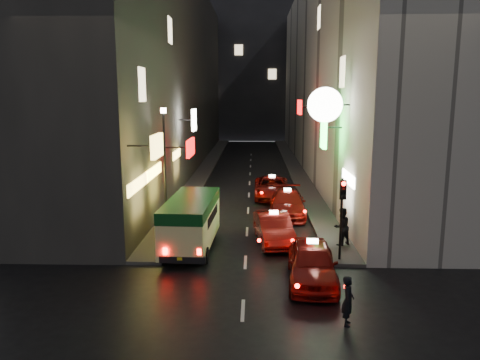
# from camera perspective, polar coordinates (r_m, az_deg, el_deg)

# --- Properties ---
(building_left) EXTENTS (7.69, 52.00, 18.00)m
(building_left) POSITION_cam_1_polar(r_m,az_deg,el_deg) (45.25, -9.12, 12.76)
(building_left) COLOR #393734
(building_left) RESTS_ON ground
(building_right) EXTENTS (8.05, 52.00, 18.00)m
(building_right) POSITION_cam_1_polar(r_m,az_deg,el_deg) (45.13, 11.78, 12.68)
(building_right) COLOR #B2ACA3
(building_right) RESTS_ON ground
(building_far) EXTENTS (30.00, 10.00, 22.00)m
(building_far) POSITION_cam_1_polar(r_m,az_deg,el_deg) (76.54, 1.51, 13.37)
(building_far) COLOR #313136
(building_far) RESTS_ON ground
(sidewalk_left) EXTENTS (1.50, 52.00, 0.15)m
(sidewalk_left) POSITION_cam_1_polar(r_m,az_deg,el_deg) (45.22, -4.12, 1.52)
(sidewalk_left) COLOR #403D3B
(sidewalk_left) RESTS_ON ground
(sidewalk_right) EXTENTS (1.50, 52.00, 0.15)m
(sidewalk_right) POSITION_cam_1_polar(r_m,az_deg,el_deg) (45.15, 6.67, 1.46)
(sidewalk_right) COLOR #403D3B
(sidewalk_right) RESTS_ON ground
(minibus) EXTENTS (2.20, 5.64, 2.39)m
(minibus) POSITION_cam_1_polar(r_m,az_deg,el_deg) (21.49, -5.98, -4.58)
(minibus) COLOR #F7F69A
(minibus) RESTS_ON ground
(taxi_near) EXTENTS (2.65, 5.76, 1.96)m
(taxi_near) POSITION_cam_1_polar(r_m,az_deg,el_deg) (18.12, 8.78, -9.57)
(taxi_near) COLOR maroon
(taxi_near) RESTS_ON ground
(taxi_second) EXTENTS (2.75, 5.39, 1.81)m
(taxi_second) POSITION_cam_1_polar(r_m,az_deg,el_deg) (22.59, 4.13, -5.61)
(taxi_second) COLOR maroon
(taxi_second) RESTS_ON ground
(taxi_third) EXTENTS (2.43, 5.48, 1.89)m
(taxi_third) POSITION_cam_1_polar(r_m,az_deg,el_deg) (27.59, 5.80, -2.61)
(taxi_third) COLOR maroon
(taxi_third) RESTS_ON ground
(taxi_far) EXTENTS (2.20, 5.29, 1.85)m
(taxi_far) POSITION_cam_1_polar(r_m,az_deg,el_deg) (32.24, 3.92, -0.71)
(taxi_far) COLOR maroon
(taxi_far) RESTS_ON ground
(pedestrian_crossing) EXTENTS (0.47, 0.65, 1.80)m
(pedestrian_crossing) POSITION_cam_1_polar(r_m,az_deg,el_deg) (15.18, 13.04, -13.78)
(pedestrian_crossing) COLOR black
(pedestrian_crossing) RESTS_ON ground
(pedestrian_sidewalk) EXTENTS (0.89, 0.80, 1.99)m
(pedestrian_sidewalk) POSITION_cam_1_polar(r_m,az_deg,el_deg) (22.17, 12.29, -5.27)
(pedestrian_sidewalk) COLOR black
(pedestrian_sidewalk) RESTS_ON sidewalk_right
(traffic_light) EXTENTS (0.26, 0.43, 3.50)m
(traffic_light) POSITION_cam_1_polar(r_m,az_deg,el_deg) (19.75, 12.37, -2.59)
(traffic_light) COLOR black
(traffic_light) RESTS_ON sidewalk_right
(lamp_post) EXTENTS (0.28, 0.28, 6.22)m
(lamp_post) POSITION_cam_1_polar(r_m,az_deg,el_deg) (24.11, -9.16, 2.35)
(lamp_post) COLOR black
(lamp_post) RESTS_ON sidewalk_left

